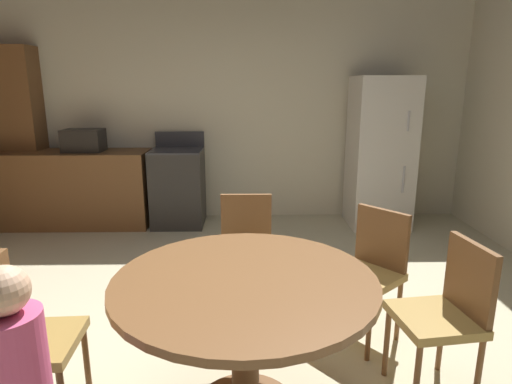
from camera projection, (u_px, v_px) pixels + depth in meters
ground_plane at (219, 367)px, 2.60m from camera, size 14.00×14.00×0.00m
wall_back at (233, 110)px, 5.37m from camera, size 6.07×0.12×2.70m
kitchen_counter at (77, 189)px, 5.16m from camera, size 1.73×0.60×0.90m
pantry_column at (24, 137)px, 5.18m from camera, size 0.44×0.36×2.10m
oven_range at (178, 187)px, 5.19m from camera, size 0.60×0.60×1.10m
refrigerator at (380, 153)px, 5.08m from camera, size 0.68×0.68×1.76m
microwave at (84, 140)px, 5.03m from camera, size 0.44×0.32×0.26m
dining_table at (245, 306)px, 2.11m from camera, size 1.28×1.28×0.76m
chair_northeast at (370, 266)px, 2.83m from camera, size 0.56×0.56×0.87m
chair_north at (246, 246)px, 3.18m from camera, size 0.40×0.40×0.87m
chair_east at (447, 309)px, 2.29m from camera, size 0.45×0.45×0.87m
chair_west at (19, 334)px, 2.06m from camera, size 0.42×0.42×0.87m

